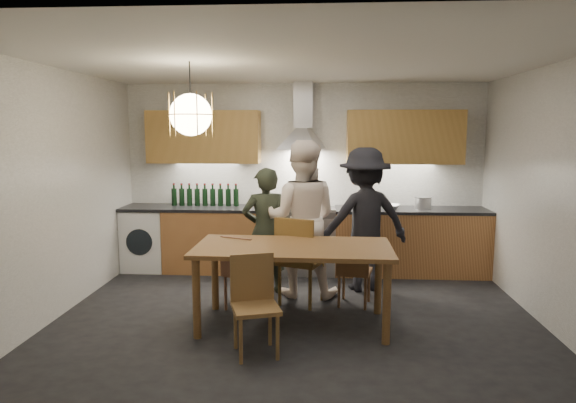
# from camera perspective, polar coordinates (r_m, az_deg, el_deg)

# --- Properties ---
(ground) EXTENTS (5.00, 5.00, 0.00)m
(ground) POSITION_cam_1_polar(r_m,az_deg,el_deg) (5.37, 0.81, -13.40)
(ground) COLOR black
(ground) RESTS_ON ground
(room_shell) EXTENTS (5.02, 4.52, 2.61)m
(room_shell) POSITION_cam_1_polar(r_m,az_deg,el_deg) (5.01, 0.85, 5.11)
(room_shell) COLOR white
(room_shell) RESTS_ON ground
(counter_run) EXTENTS (5.00, 0.62, 0.90)m
(counter_run) POSITION_cam_1_polar(r_m,az_deg,el_deg) (7.11, 1.79, -4.27)
(counter_run) COLOR #BB7E48
(counter_run) RESTS_ON ground
(range_stove) EXTENTS (0.90, 0.60, 0.92)m
(range_stove) POSITION_cam_1_polar(r_m,az_deg,el_deg) (7.11, 1.60, -4.34)
(range_stove) COLOR silver
(range_stove) RESTS_ON ground
(wall_fixtures) EXTENTS (4.30, 0.54, 1.10)m
(wall_fixtures) POSITION_cam_1_polar(r_m,az_deg,el_deg) (7.07, 1.68, 7.28)
(wall_fixtures) COLOR tan
(wall_fixtures) RESTS_ON ground
(pendant_lamp) EXTENTS (0.43, 0.43, 0.70)m
(pendant_lamp) POSITION_cam_1_polar(r_m,az_deg,el_deg) (5.06, -10.75, 9.46)
(pendant_lamp) COLOR black
(pendant_lamp) RESTS_ON ground
(dining_table) EXTENTS (1.95, 1.00, 0.82)m
(dining_table) POSITION_cam_1_polar(r_m,az_deg,el_deg) (5.12, 0.58, -5.97)
(dining_table) COLOR brown
(dining_table) RESTS_ON ground
(chair_back_left) EXTENTS (0.49, 0.49, 0.83)m
(chair_back_left) POSITION_cam_1_polar(r_m,az_deg,el_deg) (5.62, -5.27, -7.36)
(chair_back_left) COLOR brown
(chair_back_left) RESTS_ON ground
(chair_back_mid) EXTENTS (0.59, 0.59, 1.01)m
(chair_back_mid) POSITION_cam_1_polar(r_m,az_deg,el_deg) (5.72, 1.13, -6.00)
(chair_back_mid) COLOR brown
(chair_back_mid) RESTS_ON ground
(chair_back_right) EXTENTS (0.43, 0.43, 0.80)m
(chair_back_right) POSITION_cam_1_polar(r_m,az_deg,el_deg) (5.75, 7.30, -7.22)
(chair_back_right) COLOR brown
(chair_back_right) RESTS_ON ground
(chair_front) EXTENTS (0.49, 0.49, 0.87)m
(chair_front) POSITION_cam_1_polar(r_m,az_deg,el_deg) (4.61, -3.79, -10.53)
(chair_front) COLOR brown
(chair_front) RESTS_ON ground
(person_left) EXTENTS (0.64, 0.52, 1.52)m
(person_left) POSITION_cam_1_polar(r_m,az_deg,el_deg) (6.14, -2.56, -3.29)
(person_left) COLOR black
(person_left) RESTS_ON ground
(person_mid) EXTENTS (0.95, 0.77, 1.84)m
(person_mid) POSITION_cam_1_polar(r_m,az_deg,el_deg) (6.04, 1.49, -1.91)
(person_mid) COLOR white
(person_mid) RESTS_ON ground
(person_right) EXTENTS (1.27, 0.94, 1.75)m
(person_right) POSITION_cam_1_polar(r_m,az_deg,el_deg) (6.33, 8.47, -1.97)
(person_right) COLOR black
(person_right) RESTS_ON ground
(mixing_bowl) EXTENTS (0.34, 0.34, 0.07)m
(mixing_bowl) POSITION_cam_1_polar(r_m,az_deg,el_deg) (7.02, 11.30, -0.58)
(mixing_bowl) COLOR silver
(mixing_bowl) RESTS_ON counter_run
(stock_pot) EXTENTS (0.23, 0.23, 0.15)m
(stock_pot) POSITION_cam_1_polar(r_m,az_deg,el_deg) (7.15, 14.78, -0.18)
(stock_pot) COLOR silver
(stock_pot) RESTS_ON counter_run
(wine_bottles) EXTENTS (0.95, 0.07, 0.31)m
(wine_bottles) POSITION_cam_1_polar(r_m,az_deg,el_deg) (7.28, -9.21, 0.75)
(wine_bottles) COLOR black
(wine_bottles) RESTS_ON counter_run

